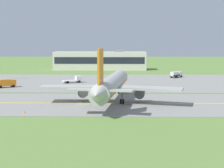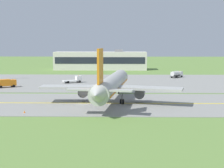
{
  "view_description": "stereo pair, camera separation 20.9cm",
  "coord_description": "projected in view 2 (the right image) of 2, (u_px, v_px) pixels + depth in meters",
  "views": [
    {
      "loc": [
        7.68,
        -75.97,
        13.88
      ],
      "look_at": [
        6.26,
        3.9,
        4.0
      ],
      "focal_mm": 54.6,
      "sensor_mm": 36.0,
      "label": 1
    },
    {
      "loc": [
        7.89,
        -75.97,
        13.88
      ],
      "look_at": [
        6.26,
        3.9,
        4.0
      ],
      "focal_mm": 54.6,
      "sensor_mm": 36.0,
      "label": 2
    }
  ],
  "objects": [
    {
      "name": "airplane_lead",
      "position": [
        112.0,
        85.0,
        78.01
      ],
      "size": [
        32.27,
        39.64,
        12.7
      ],
      "color": "#ADADA8",
      "rests_on": "ground"
    },
    {
      "name": "traffic_cone_near_edge",
      "position": [
        24.0,
        112.0,
        66.42
      ],
      "size": [
        0.44,
        0.44,
        0.6
      ],
      "primitive_type": "cone",
      "color": "orange",
      "rests_on": "ground"
    },
    {
      "name": "apron_pad",
      "position": [
        125.0,
        82.0,
        118.7
      ],
      "size": [
        140.0,
        52.0,
        0.1
      ],
      "primitive_type": "cube",
      "color": "gray",
      "rests_on": "ground"
    },
    {
      "name": "ground_plane",
      "position": [
        84.0,
        104.0,
        77.24
      ],
      "size": [
        500.0,
        500.0,
        0.0
      ],
      "primitive_type": "plane",
      "color": "olive"
    },
    {
      "name": "taxiway_centreline",
      "position": [
        84.0,
        103.0,
        77.23
      ],
      "size": [
        220.0,
        0.6,
        0.01
      ],
      "primitive_type": "cube",
      "color": "yellow",
      "rests_on": "taxiway_strip"
    },
    {
      "name": "service_truck_fuel",
      "position": [
        177.0,
        74.0,
        132.36
      ],
      "size": [
        5.55,
        5.82,
        2.65
      ],
      "color": "silver",
      "rests_on": "ground"
    },
    {
      "name": "terminal_building",
      "position": [
        100.0,
        61.0,
        170.77
      ],
      "size": [
        45.86,
        10.47,
        10.19
      ],
      "color": "beige",
      "rests_on": "ground"
    },
    {
      "name": "service_truck_pushback",
      "position": [
        75.0,
        79.0,
        115.87
      ],
      "size": [
        6.65,
        4.67,
        2.59
      ],
      "color": "silver",
      "rests_on": "ground"
    },
    {
      "name": "taxiway_strip",
      "position": [
        84.0,
        103.0,
        77.23
      ],
      "size": [
        240.0,
        28.0,
        0.1
      ],
      "primitive_type": "cube",
      "color": "gray",
      "rests_on": "ground"
    },
    {
      "name": "service_truck_baggage",
      "position": [
        6.0,
        83.0,
        103.62
      ],
      "size": [
        6.21,
        4.8,
        2.6
      ],
      "color": "orange",
      "rests_on": "ground"
    }
  ]
}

